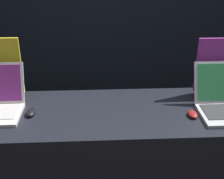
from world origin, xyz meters
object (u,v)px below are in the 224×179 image
Objects in this scene: promo_stand_front at (0,69)px; mouse_back at (193,114)px; mouse_front at (31,112)px; promo_stand_back at (218,68)px.

promo_stand_front is 4.40× the size of mouse_back.
promo_stand_back is (1.23, 0.24, 0.17)m from mouse_front.
mouse_back is 0.23× the size of promo_stand_back.
promo_stand_back reaches higher than mouse_back.
mouse_front is 0.99m from mouse_back.
mouse_front is at bearing 175.87° from mouse_back.
promo_stand_front is 1.27m from mouse_back.
promo_stand_front reaches higher than promo_stand_back.
mouse_back is at bearing -15.67° from promo_stand_front.
mouse_front is 0.25× the size of promo_stand_front.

